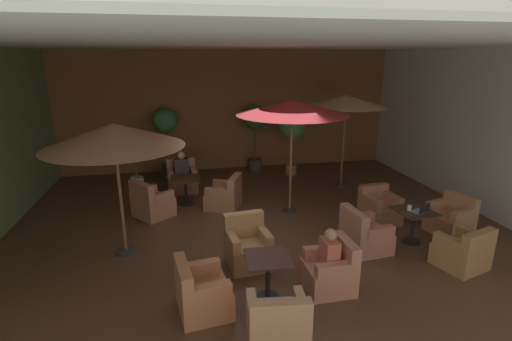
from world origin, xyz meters
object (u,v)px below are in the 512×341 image
(potted_tree_left_corner, at_px, (166,127))
(armchair_front_left_west, at_px, (463,252))
(armchair_mid_center_south, at_px, (331,271))
(open_laptop, at_px, (422,210))
(armchair_front_right_east, at_px, (225,196))
(potted_tree_mid_left, at_px, (255,124))
(patron_blue_shirt, at_px, (330,250))
(armchair_front_right_north, at_px, (152,203))
(cafe_table_front_right, at_px, (185,184))
(potted_tree_right_corner, at_px, (292,128))
(armchair_front_left_south, at_px, (364,235))
(armchair_mid_center_east, at_px, (277,325))
(patio_umbrella_tall_red, at_px, (346,102))
(patio_umbrella_center_beige, at_px, (114,136))
(patio_umbrella_near_wall, at_px, (292,108))
(patron_by_window, at_px, (182,166))
(armchair_front_left_east, at_px, (379,208))
(cafe_table_front_left, at_px, (414,218))
(armchair_mid_center_west, at_px, (248,248))
(armchair_front_right_south, at_px, (182,180))
(armchair_mid_center_north, at_px, (201,293))
(potted_tree_mid_right, at_px, (134,148))
(armchair_front_left_north, at_px, (451,219))
(iced_drink_cup, at_px, (409,208))

(potted_tree_left_corner, bearing_deg, armchair_front_left_west, -51.67)
(armchair_mid_center_south, distance_m, open_laptop, 2.59)
(armchair_front_right_east, xyz_separation_m, armchair_mid_center_south, (1.26, -3.84, 0.01))
(potted_tree_mid_left, relative_size, patron_blue_shirt, 3.43)
(potted_tree_mid_left, bearing_deg, armchair_front_right_north, -133.48)
(cafe_table_front_right, xyz_separation_m, patron_blue_shirt, (2.17, -4.24, 0.16))
(potted_tree_mid_left, bearing_deg, potted_tree_right_corner, -31.85)
(armchair_front_left_south, distance_m, armchair_mid_center_east, 3.17)
(armchair_front_right_east, height_order, armchair_mid_center_east, armchair_mid_center_east)
(patio_umbrella_tall_red, xyz_separation_m, patio_umbrella_center_beige, (-5.66, -2.94, -0.15))
(patio_umbrella_near_wall, bearing_deg, armchair_front_right_north, 174.56)
(potted_tree_left_corner, height_order, patron_by_window, potted_tree_left_corner)
(armchair_front_left_south, height_order, potted_tree_mid_left, potted_tree_mid_left)
(armchair_front_left_east, distance_m, patio_umbrella_center_beige, 5.88)
(armchair_front_right_east, height_order, potted_tree_mid_left, potted_tree_mid_left)
(armchair_front_right_north, bearing_deg, patio_umbrella_center_beige, -102.78)
(cafe_table_front_left, xyz_separation_m, armchair_mid_center_west, (-3.42, -0.21, -0.20))
(cafe_table_front_left, height_order, patron_by_window, patron_by_window)
(cafe_table_front_left, bearing_deg, open_laptop, -62.49)
(armchair_front_right_north, distance_m, armchair_front_right_south, 1.82)
(cafe_table_front_left, distance_m, armchair_mid_center_north, 4.55)
(potted_tree_mid_left, bearing_deg, armchair_mid_center_west, -102.31)
(cafe_table_front_right, relative_size, armchair_front_right_east, 0.76)
(patron_blue_shirt, bearing_deg, armchair_front_left_south, 43.46)
(patio_umbrella_tall_red, relative_size, patron_blue_shirt, 4.12)
(armchair_front_right_south, bearing_deg, patron_by_window, -85.65)
(patio_umbrella_tall_red, bearing_deg, cafe_table_front_right, -172.74)
(armchair_mid_center_south, bearing_deg, open_laptop, 25.34)
(potted_tree_mid_right, height_order, open_laptop, potted_tree_mid_right)
(patio_umbrella_center_beige, bearing_deg, open_laptop, -7.70)
(armchair_front_left_south, xyz_separation_m, armchair_front_left_west, (1.42, -0.96, -0.01))
(armchair_front_left_north, height_order, patron_by_window, patron_by_window)
(armchair_mid_center_north, distance_m, iced_drink_cup, 4.47)
(patron_blue_shirt, bearing_deg, patio_umbrella_tall_red, 64.54)
(armchair_mid_center_west, bearing_deg, armchair_front_left_north, 5.95)
(armchair_mid_center_east, distance_m, patio_umbrella_center_beige, 4.20)
(armchair_mid_center_north, bearing_deg, armchair_front_left_east, 30.78)
(armchair_front_left_south, bearing_deg, armchair_mid_center_east, -136.41)
(armchair_front_left_east, relative_size, potted_tree_mid_left, 0.40)
(armchair_mid_center_north, height_order, armchair_mid_center_west, armchair_mid_center_west)
(armchair_front_right_east, distance_m, iced_drink_cup, 4.30)
(armchair_front_left_east, bearing_deg, potted_tree_left_corner, 136.89)
(armchair_front_right_east, distance_m, armchair_mid_center_north, 4.10)
(patio_umbrella_center_beige, height_order, open_laptop, patio_umbrella_center_beige)
(cafe_table_front_left, height_order, armchair_mid_center_west, armchair_mid_center_west)
(patio_umbrella_center_beige, height_order, potted_tree_right_corner, patio_umbrella_center_beige)
(patio_umbrella_near_wall, bearing_deg, armchair_front_left_west, -53.73)
(armchair_front_right_south, bearing_deg, cafe_table_front_left, -41.78)
(armchair_mid_center_west, bearing_deg, potted_tree_right_corner, 65.97)
(patron_blue_shirt, distance_m, patron_by_window, 5.69)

